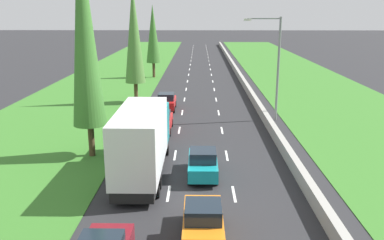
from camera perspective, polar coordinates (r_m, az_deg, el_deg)
ground_plane at (r=59.88m, az=1.13°, el=5.88°), size 300.00×300.00×0.00m
grass_verge_left at (r=61.17m, az=-10.87°, el=5.83°), size 14.00×140.00×0.04m
grass_verge_right at (r=61.61m, az=14.67°, el=5.67°), size 14.00×140.00×0.04m
median_barrier at (r=60.10m, az=6.61°, el=6.23°), size 0.44×120.00×0.85m
lane_markings at (r=59.88m, az=1.13°, el=5.88°), size 3.64×116.00×0.01m
white_box_truck_left_lane at (r=24.08m, az=-6.87°, el=-2.77°), size 2.46×9.40×4.18m
red_sedan_left_lane at (r=33.14m, az=-4.42°, el=-0.22°), size 1.82×4.50×1.64m
red_hatchback_left_lane at (r=40.28m, az=-3.56°, el=2.57°), size 1.74×3.90×1.72m
orange_hatchback_centre_lane at (r=17.91m, az=1.55°, el=-13.88°), size 1.74×3.90×1.72m
teal_hatchback_centre_lane at (r=24.11m, az=1.51°, el=-6.02°), size 1.74×3.90×1.72m
poplar_tree_second at (r=26.93m, az=-14.82°, el=12.36°), size 2.17×2.17×14.83m
poplar_tree_third at (r=43.00m, az=-8.10°, el=11.74°), size 2.11×2.11×12.20m
poplar_tree_fourth at (r=59.94m, az=-5.46°, el=11.84°), size 2.06×2.06×10.40m
street_light_mast at (r=36.41m, az=11.43°, el=8.00°), size 3.20×0.28×9.00m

